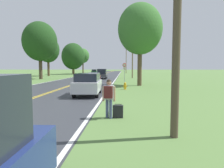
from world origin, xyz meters
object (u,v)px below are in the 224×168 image
at_px(traffic_sign, 124,68).
at_px(tree_mid_treeline, 48,50).
at_px(car_dark_grey_van_mid_far, 102,74).
at_px(car_dark_green_hatchback_receding, 94,71).
at_px(tree_right_cluster, 40,42).
at_px(hitchhiker_person, 109,95).
at_px(tree_behind_sign, 140,29).
at_px(fire_hydrant, 125,86).
at_px(car_maroon_hatchback_mid_near, 93,77).
at_px(tree_left_verge, 73,56).
at_px(suitcase, 118,111).
at_px(tree_far_back, 83,56).
at_px(car_silver_suv_approaching, 88,83).

distance_m(traffic_sign, tree_mid_treeline, 27.17).
xyz_separation_m(car_dark_grey_van_mid_far, car_dark_green_hatchback_receding, (-5.87, 29.48, -0.19)).
bearing_deg(traffic_sign, tree_right_cluster, 159.87).
distance_m(hitchhiker_person, tree_mid_treeline, 45.42).
bearing_deg(tree_behind_sign, fire_hydrant, -112.03).
distance_m(traffic_sign, tree_behind_sign, 8.33).
bearing_deg(car_maroon_hatchback_mid_near, car_dark_grey_van_mid_far, 178.12).
height_order(tree_right_cluster, car_dark_green_hatchback_receding, tree_right_cluster).
xyz_separation_m(tree_left_verge, tree_mid_treeline, (-2.99, -13.18, 0.96)).
height_order(car_maroon_hatchback_mid_near, car_dark_green_hatchback_receding, car_dark_green_hatchback_receding).
bearing_deg(tree_behind_sign, tree_right_cluster, 144.30).
xyz_separation_m(traffic_sign, car_dark_grey_van_mid_far, (-4.25, 7.42, -1.17)).
distance_m(traffic_sign, car_dark_green_hatchback_receding, 38.30).
relative_size(tree_left_verge, tree_behind_sign, 1.02).
xyz_separation_m(traffic_sign, car_maroon_hatchback_mid_near, (-4.64, -1.64, -1.40)).
xyz_separation_m(tree_left_verge, car_maroon_hatchback_mid_near, (11.51, -33.58, -4.91)).
bearing_deg(traffic_sign, tree_behind_sign, -75.26).
distance_m(tree_mid_treeline, car_dark_green_hatchback_receding, 21.09).
xyz_separation_m(suitcase, tree_behind_sign, (2.11, 15.48, 6.37)).
bearing_deg(car_maroon_hatchback_mid_near, tree_far_back, -165.92).
relative_size(hitchhiker_person, car_maroon_hatchback_mid_near, 0.41).
relative_size(car_maroon_hatchback_mid_near, car_dark_green_hatchback_receding, 1.03).
height_order(hitchhiker_person, tree_right_cluster, tree_right_cluster).
height_order(traffic_sign, tree_behind_sign, tree_behind_sign).
height_order(traffic_sign, car_dark_green_hatchback_receding, traffic_sign).
bearing_deg(car_silver_suv_approaching, car_dark_green_hatchback_receding, -174.53).
bearing_deg(suitcase, car_dark_grey_van_mid_far, 12.81).
distance_m(tree_left_verge, car_dark_green_hatchback_receding, 9.21).
xyz_separation_m(suitcase, car_dark_grey_van_mid_far, (-3.93, 29.69, 0.71)).
relative_size(fire_hydrant, tree_far_back, 0.08).
height_order(tree_mid_treeline, car_silver_suv_approaching, tree_mid_treeline).
bearing_deg(fire_hydrant, hitchhiker_person, -93.85).
relative_size(tree_far_back, car_dark_grey_van_mid_far, 1.84).
bearing_deg(tree_right_cluster, tree_left_verge, 91.14).
distance_m(tree_far_back, car_dark_grey_van_mid_far, 36.30).
xyz_separation_m(tree_behind_sign, tree_mid_treeline, (-20.92, 25.53, -0.01)).
distance_m(suitcase, traffic_sign, 22.35).
bearing_deg(car_dark_green_hatchback_receding, traffic_sign, -165.94).
xyz_separation_m(tree_behind_sign, car_dark_grey_van_mid_far, (-6.04, 14.21, -5.66)).
distance_m(tree_left_verge, car_silver_suv_approaching, 49.39).
bearing_deg(tree_far_back, tree_mid_treeline, -100.13).
bearing_deg(tree_left_verge, car_dark_grey_van_mid_far, -64.10).
distance_m(tree_mid_treeline, car_dark_grey_van_mid_far, 19.54).
distance_m(tree_behind_sign, tree_right_cluster, 21.45).
relative_size(tree_left_verge, car_maroon_hatchback_mid_near, 2.43).
height_order(suitcase, tree_mid_treeline, tree_mid_treeline).
height_order(tree_behind_sign, tree_mid_treeline, tree_mid_treeline).
height_order(tree_left_verge, car_dark_grey_van_mid_far, tree_left_verge).
distance_m(tree_behind_sign, tree_mid_treeline, 33.01).
distance_m(hitchhiker_person, tree_behind_sign, 16.77).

